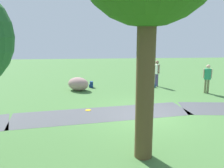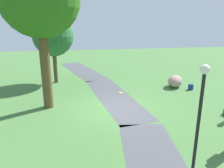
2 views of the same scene
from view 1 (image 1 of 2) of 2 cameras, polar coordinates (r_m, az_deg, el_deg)
name	(u,v)px [view 1 (image 1 of 2)]	position (r m, az deg, el deg)	size (l,w,h in m)	color
ground_plane	(145,115)	(10.97, 7.92, -7.31)	(48.00, 48.00, 0.00)	#47753B
footpath_segment_mid	(103,114)	(10.98, -2.22, -7.15)	(8.21, 3.19, 0.01)	#494B50
lawn_boulder	(78,84)	(15.42, -8.05, 0.02)	(1.74, 1.63, 0.85)	#A7827E
woman_with_handbag	(157,71)	(16.66, 10.65, 2.98)	(0.34, 0.50, 1.77)	#4D416C
man_near_boulder	(207,77)	(15.58, 21.79, 1.66)	(0.50, 0.34, 1.76)	#6B734A
handbag_on_grass	(153,85)	(16.40, 9.85, -0.32)	(0.34, 0.34, 0.31)	navy
backpack_by_boulder	(91,85)	(16.21, -4.96, -0.14)	(0.28, 0.30, 0.40)	navy
frisbee_on_grass	(88,110)	(11.54, -5.71, -6.21)	(0.27, 0.27, 0.02)	yellow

